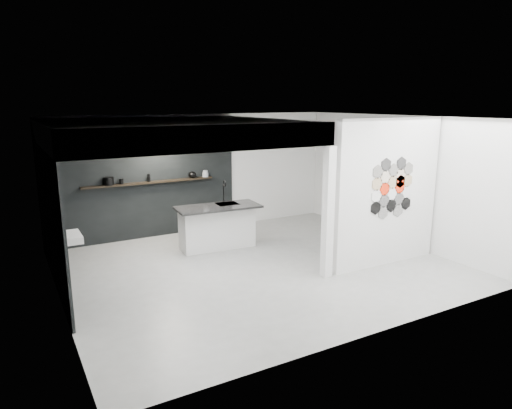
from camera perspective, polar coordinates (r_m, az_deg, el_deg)
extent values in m
cube|color=gray|center=(8.79, 0.39, -7.81)|extent=(7.00, 6.00, 0.01)
cube|color=silver|center=(8.97, 16.12, 1.43)|extent=(2.45, 0.15, 2.80)
cube|color=black|center=(10.66, -13.73, 2.08)|extent=(4.40, 0.04, 2.35)
cube|color=black|center=(8.39, -24.33, -1.56)|extent=(0.04, 4.00, 2.35)
cube|color=silver|center=(8.63, -10.57, 8.99)|extent=(4.40, 4.00, 0.40)
cube|color=silver|center=(8.09, 8.99, -1.05)|extent=(0.16, 0.16, 2.35)
cube|color=silver|center=(6.84, -5.27, 8.22)|extent=(4.40, 0.16, 0.40)
cube|color=silver|center=(8.30, -22.41, -3.86)|extent=(0.40, 0.60, 0.12)
cube|color=black|center=(10.57, -13.09, 2.71)|extent=(3.00, 0.15, 0.04)
cube|color=silver|center=(9.82, -4.88, -2.87)|extent=(1.60, 0.69, 0.89)
cube|color=black|center=(9.63, -4.76, -0.31)|extent=(1.82, 0.91, 0.04)
cube|color=black|center=(9.84, -3.62, 0.07)|extent=(0.50, 0.43, 0.02)
cylinder|color=black|center=(9.98, -4.08, 1.51)|extent=(0.03, 0.03, 0.42)
torus|color=black|center=(9.89, -3.96, 2.63)|extent=(0.03, 0.15, 0.15)
cylinder|color=black|center=(10.34, -17.93, 2.80)|extent=(0.28, 0.28, 0.17)
ellipsoid|color=black|center=(10.88, -7.96, 3.72)|extent=(0.24, 0.24, 0.16)
cylinder|color=gray|center=(11.00, -6.35, 3.73)|extent=(0.19, 0.19, 0.10)
cylinder|color=gray|center=(11.00, -6.35, 3.87)|extent=(0.12, 0.12, 0.16)
cylinder|color=black|center=(10.55, -13.25, 3.26)|extent=(0.08, 0.08, 0.17)
cylinder|color=black|center=(10.40, -16.49, 2.78)|extent=(0.09, 0.09, 0.11)
cylinder|color=black|center=(8.71, 14.73, -0.42)|extent=(0.26, 0.02, 0.26)
cylinder|color=white|center=(8.66, 14.81, 1.03)|extent=(0.26, 0.02, 0.26)
cylinder|color=tan|center=(8.62, 14.90, 2.49)|extent=(0.26, 0.02, 0.26)
cylinder|color=#66635E|center=(8.58, 14.98, 3.97)|extent=(0.26, 0.02, 0.26)
cylinder|color=silver|center=(8.87, 15.60, -0.99)|extent=(0.26, 0.02, 0.26)
cylinder|color=black|center=(8.82, 15.68, 0.43)|extent=(0.26, 0.02, 0.26)
cylinder|color=red|center=(8.77, 15.77, 1.87)|extent=(0.26, 0.02, 0.26)
cylinder|color=beige|center=(8.74, 15.86, 3.32)|extent=(0.26, 0.02, 0.26)
cylinder|color=#2D2D2D|center=(8.70, 15.95, 4.78)|extent=(0.26, 0.02, 0.26)
cylinder|color=black|center=(8.98, 16.52, -0.14)|extent=(0.26, 0.02, 0.26)
cylinder|color=white|center=(8.93, 16.62, 1.27)|extent=(0.26, 0.02, 0.26)
cylinder|color=tan|center=(8.89, 16.71, 2.69)|extent=(0.26, 0.02, 0.26)
cylinder|color=#66635E|center=(8.86, 16.80, 4.12)|extent=(0.26, 0.02, 0.26)
cylinder|color=silver|center=(9.14, 17.34, -0.69)|extent=(0.26, 0.02, 0.26)
cylinder|color=black|center=(9.09, 17.43, 0.69)|extent=(0.26, 0.02, 0.26)
cylinder|color=red|center=(9.05, 17.52, 2.08)|extent=(0.26, 0.02, 0.26)
cylinder|color=beige|center=(9.01, 17.62, 3.49)|extent=(0.26, 0.02, 0.26)
cylinder|color=#2D2D2D|center=(8.98, 17.71, 4.90)|extent=(0.26, 0.02, 0.26)
cylinder|color=black|center=(9.26, 18.21, 0.13)|extent=(0.26, 0.02, 0.26)
cylinder|color=white|center=(9.21, 18.31, 1.49)|extent=(0.26, 0.02, 0.26)
cylinder|color=tan|center=(9.17, 18.41, 2.87)|extent=(0.26, 0.02, 0.26)
cylinder|color=#66635E|center=(9.14, 18.51, 4.26)|extent=(0.26, 0.02, 0.26)
cylinder|color=red|center=(9.03, 17.57, 2.78)|extent=(0.26, 0.02, 0.26)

